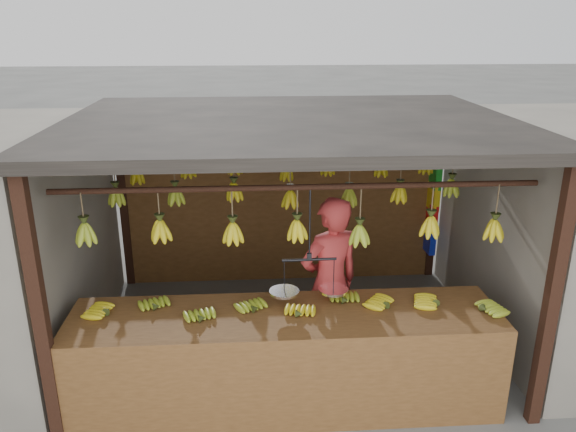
{
  "coord_description": "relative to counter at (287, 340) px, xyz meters",
  "views": [
    {
      "loc": [
        -0.38,
        -5.37,
        3.28
      ],
      "look_at": [
        0.0,
        0.3,
        1.3
      ],
      "focal_mm": 35.0,
      "sensor_mm": 36.0,
      "label": 1
    }
  ],
  "objects": [
    {
      "name": "ground",
      "position": [
        0.11,
        1.23,
        -0.72
      ],
      "size": [
        80.0,
        80.0,
        0.0
      ],
      "primitive_type": "plane",
      "color": "#5B5B57"
    },
    {
      "name": "stall",
      "position": [
        0.11,
        1.56,
        1.26
      ],
      "size": [
        4.3,
        3.3,
        2.4
      ],
      "color": "black",
      "rests_on": "ground"
    },
    {
      "name": "counter",
      "position": [
        0.0,
        0.0,
        0.0
      ],
      "size": [
        3.72,
        0.85,
        0.96
      ],
      "color": "brown",
      "rests_on": "ground"
    },
    {
      "name": "hanging_bananas",
      "position": [
        0.1,
        1.24,
        0.91
      ],
      "size": [
        3.58,
        2.25,
        0.39
      ],
      "color": "#92A523",
      "rests_on": "ground"
    },
    {
      "name": "balance_scale",
      "position": [
        0.2,
        0.23,
        0.4
      ],
      "size": [
        0.68,
        0.26,
        0.96
      ],
      "color": "black",
      "rests_on": "ground"
    },
    {
      "name": "vendor",
      "position": [
        0.46,
        0.73,
        0.16
      ],
      "size": [
        0.75,
        0.64,
        1.76
      ],
      "primitive_type": "imported",
      "rotation": [
        0.0,
        0.0,
        3.56
      ],
      "color": "#BF3333",
      "rests_on": "ground"
    },
    {
      "name": "bag_bundles",
      "position": [
        2.05,
        2.58,
        0.29
      ],
      "size": [
        0.08,
        0.26,
        1.22
      ],
      "color": "#199926",
      "rests_on": "ground"
    }
  ]
}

